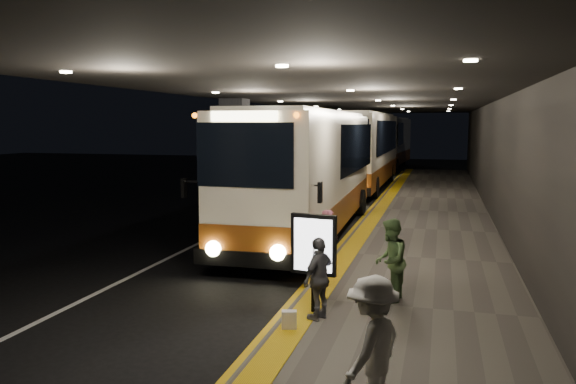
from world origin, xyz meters
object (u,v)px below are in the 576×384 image
Objects in this scene: coach_third at (386,145)px; bag_plain at (289,320)px; bag_polka at (378,300)px; coach_main at (308,177)px; passenger_waiting_grey at (319,278)px; info_sign at (314,247)px; passenger_waiting_green at (390,260)px; passenger_waiting_white at (372,347)px; coach_second at (362,153)px; passenger_boarding at (329,243)px; stanchion_post at (314,275)px.

coach_third is 40.34× the size of bag_plain.
bag_polka is 1.99m from bag_plain.
coach_main is 8.49× the size of passenger_waiting_grey.
coach_third is at bearing 102.52° from info_sign.
coach_third is 35.52m from bag_polka.
passenger_waiting_green is 4.43m from passenger_waiting_white.
info_sign is (1.99, -8.01, -0.48)m from coach_main.
passenger_boarding is (1.89, -18.77, -1.04)m from coach_second.
bag_polka is 1.64m from info_sign.
passenger_boarding is 2.45m from bag_polka.
coach_second is (-0.09, 13.28, 0.09)m from coach_main.
passenger_waiting_grey reaches higher than bag_plain.
passenger_waiting_grey is (2.27, -21.61, -1.06)m from coach_second.
stanchion_post is (1.95, -20.69, -1.28)m from coach_second.
coach_third is (-0.13, 14.58, -0.05)m from coach_second.
bag_plain is (-1.68, 2.47, -0.69)m from passenger_waiting_white.
coach_third is 7.00× the size of info_sign.
bag_plain is (-1.49, -1.96, -0.66)m from passenger_waiting_green.
bag_polka is (-0.36, 3.95, -0.68)m from passenger_waiting_white.
coach_second is 8.53× the size of passenger_boarding.
coach_second is at bearing 104.58° from info_sign.
passenger_waiting_grey reaches higher than stanchion_post.
coach_third reaches higher than passenger_boarding.
passenger_boarding is 1.93m from stanchion_post.
stanchion_post is at bearing 177.30° from bag_polka.
stanchion_post reaches higher than bag_polka.
passenger_waiting_grey is at bearing -51.26° from info_sign.
passenger_waiting_grey is 1.40m from bag_polka.
coach_third is 36.28m from passenger_waiting_grey.
coach_main is 0.97× the size of coach_second.
stanchion_post is at bearing -138.29° from passenger_waiting_white.
coach_main is at bearing 101.33° from bag_plain.
bag_polka is at bearing -155.01° from passenger_waiting_white.
stanchion_post is at bearing -84.35° from coach_second.
passenger_waiting_grey is at bearing -137.50° from bag_polka.
info_sign is at bearing -77.57° from coach_main.
coach_second reaches higher than stanchion_post.
coach_third is at bearing 93.38° from stanchion_post.
passenger_waiting_grey is 0.93m from bag_plain.
bag_polka is (3.21, -20.75, -1.64)m from coach_second.
coach_main is at bearing 112.95° from info_sign.
passenger_waiting_white is (3.47, -11.42, -0.86)m from coach_main.
coach_main is at bearing -86.77° from coach_third.
coach_second reaches higher than passenger_waiting_grey.
coach_third is 35.35m from stanchion_post.
coach_second is 22.37m from bag_plain.
bag_polka is (3.34, -35.33, -1.59)m from coach_third.
passenger_boarding is at bearing 92.05° from stanchion_post.
coach_main reaches higher than info_sign.
coach_second is 18.90m from passenger_boarding.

